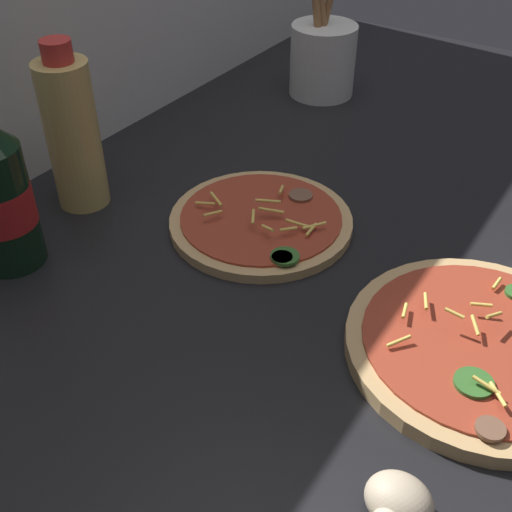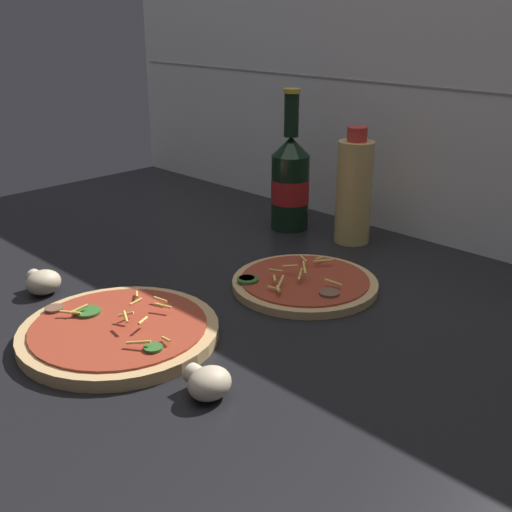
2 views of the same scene
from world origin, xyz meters
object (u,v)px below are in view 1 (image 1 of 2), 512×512
Objects in this scene: mushroom_left at (397,504)px; utensil_crock at (323,59)px; pizza_far at (261,221)px; oil_bottle at (72,133)px; pizza_near at (481,348)px.

mushroom_left is 0.29× the size of utensil_crock.
pizza_far is 39.58cm from mushroom_left.
utensil_crock is (46.73, -9.00, -3.68)cm from oil_bottle.
pizza_near is 4.66× the size of mushroom_left.
mushroom_left is (-18.70, -51.57, -7.81)cm from oil_bottle.
pizza_near is 1.34× the size of utensil_crock.
mushroom_left is (-26.53, -29.35, 1.10)cm from pizza_far.
oil_bottle is 47.73cm from utensil_crock.
oil_bottle is at bearing 70.06° from mushroom_left.
oil_bottle is 1.09× the size of utensil_crock.
pizza_near is at bearing 0.19° from mushroom_left.
pizza_far is at bearing -70.59° from oil_bottle.
pizza_far is 41.42cm from utensil_crock.
oil_bottle reaches higher than mushroom_left.
utensil_crock is at bearing 43.16° from pizza_near.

